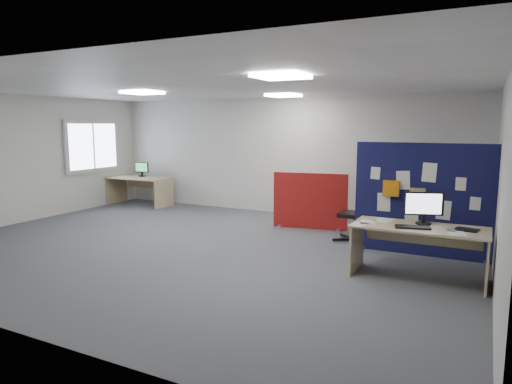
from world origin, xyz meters
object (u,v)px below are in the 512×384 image
at_px(red_divider, 310,202).
at_px(office_chair, 360,208).
at_px(main_desk, 419,238).
at_px(navy_divider, 423,200).
at_px(monitor_main, 424,206).
at_px(second_desk, 140,184).
at_px(monitor_second, 142,169).

distance_m(red_divider, office_chair, 1.34).
relative_size(main_desk, office_chair, 1.57).
distance_m(navy_divider, red_divider, 2.49).
bearing_deg(monitor_main, second_desk, 140.83).
height_order(red_divider, monitor_second, red_divider).
height_order(navy_divider, red_divider, navy_divider).
height_order(monitor_second, office_chair, office_chair).
bearing_deg(monitor_second, navy_divider, -15.97).
height_order(main_desk, monitor_main, monitor_main).
xyz_separation_m(red_divider, office_chair, (1.18, -0.63, 0.08)).
bearing_deg(main_desk, red_divider, 137.72).
bearing_deg(monitor_main, monitor_second, 139.92).
bearing_deg(monitor_main, red_divider, 120.34).
relative_size(monitor_main, monitor_second, 1.22).
xyz_separation_m(monitor_main, office_chair, (-1.22, 1.40, -0.35)).
distance_m(main_desk, second_desk, 7.76).
relative_size(navy_divider, monitor_main, 4.43).
height_order(main_desk, red_divider, red_divider).
height_order(main_desk, office_chair, office_chair).
bearing_deg(monitor_main, office_chair, 111.66).
bearing_deg(monitor_second, second_desk, -68.16).
height_order(monitor_main, office_chair, monitor_main).
relative_size(navy_divider, red_divider, 1.47).
relative_size(main_desk, monitor_main, 3.53).
xyz_separation_m(monitor_main, second_desk, (-7.29, 2.60, -0.42)).
xyz_separation_m(monitor_main, red_divider, (-2.40, 2.02, -0.43)).
height_order(main_desk, second_desk, same).
relative_size(navy_divider, office_chair, 1.97).
distance_m(navy_divider, second_desk, 7.32).
bearing_deg(red_divider, monitor_main, -49.18).
height_order(red_divider, second_desk, red_divider).
bearing_deg(main_desk, monitor_main, 79.24).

